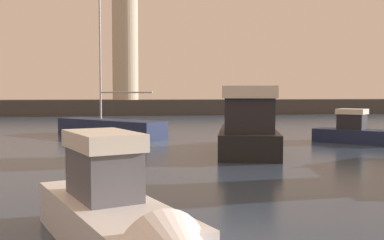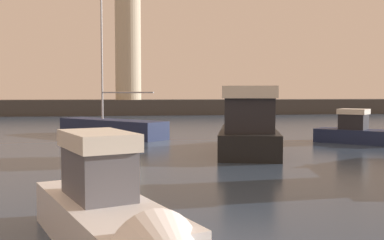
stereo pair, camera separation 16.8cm
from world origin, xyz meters
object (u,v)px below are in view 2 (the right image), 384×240
(motorboat_3, at_px, (248,130))
(sailboat_moored, at_px, (111,127))
(motorboat_2, at_px, (118,222))
(lighthouse, at_px, (128,42))
(motorboat_6, at_px, (377,134))

(motorboat_3, xyz_separation_m, sailboat_moored, (-6.61, 7.69, -0.38))
(motorboat_2, distance_m, sailboat_moored, 21.06)
(lighthouse, xyz_separation_m, motorboat_3, (5.20, -35.88, -8.00))
(motorboat_6, bearing_deg, motorboat_2, -132.24)
(motorboat_6, bearing_deg, sailboat_moored, 155.73)
(lighthouse, distance_m, sailboat_moored, 29.44)
(lighthouse, bearing_deg, motorboat_3, -81.76)
(lighthouse, height_order, sailboat_moored, lighthouse)
(motorboat_6, xyz_separation_m, sailboat_moored, (-14.02, 6.32, 0.05))
(lighthouse, relative_size, motorboat_6, 2.83)
(lighthouse, relative_size, sailboat_moored, 1.44)
(motorboat_3, relative_size, sailboat_moored, 0.81)
(motorboat_2, height_order, sailboat_moored, sailboat_moored)
(motorboat_2, xyz_separation_m, sailboat_moored, (-0.65, 21.05, -0.04))
(motorboat_2, xyz_separation_m, motorboat_3, (5.96, 13.36, 0.34))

